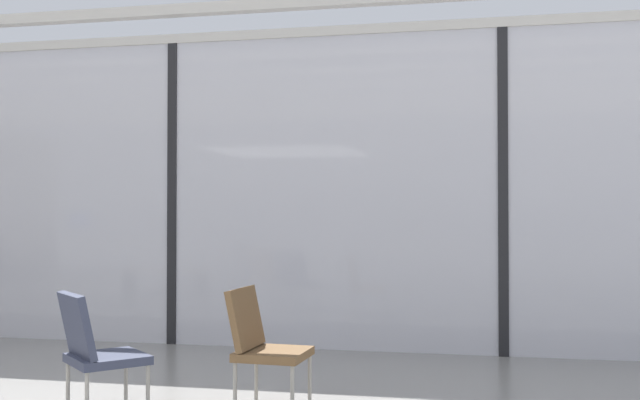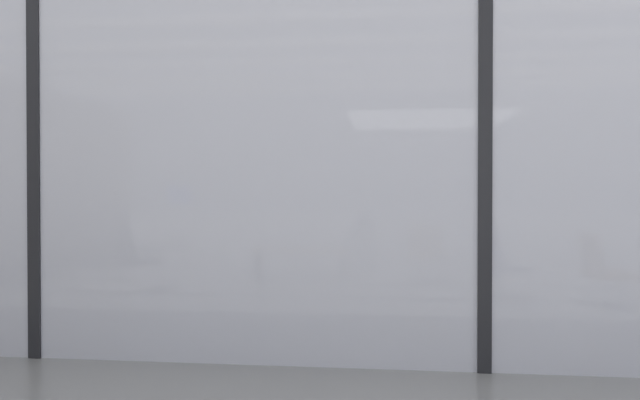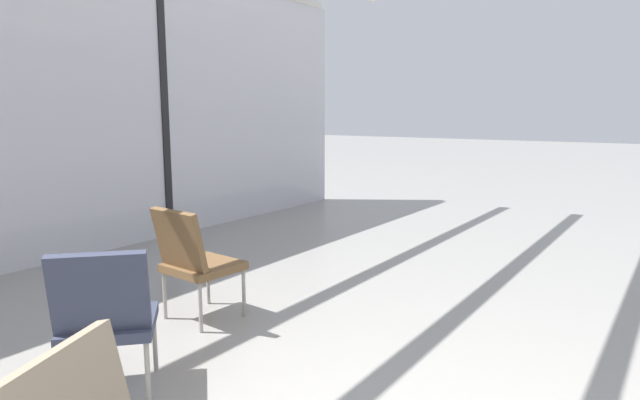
# 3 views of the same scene
# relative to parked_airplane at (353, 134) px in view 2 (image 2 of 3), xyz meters

# --- Properties ---
(glass_curtain_wall) EXTENTS (14.00, 0.08, 3.27)m
(glass_curtain_wall) POSITION_rel_parked_airplane_xyz_m (1.18, -4.39, -0.58)
(glass_curtain_wall) COLOR silver
(glass_curtain_wall) RESTS_ON ground
(window_mullion_0) EXTENTS (0.10, 0.12, 3.27)m
(window_mullion_0) POSITION_rel_parked_airplane_xyz_m (-2.32, -4.39, -0.58)
(window_mullion_0) COLOR black
(window_mullion_0) RESTS_ON ground
(window_mullion_1) EXTENTS (0.10, 0.12, 3.27)m
(window_mullion_1) POSITION_rel_parked_airplane_xyz_m (1.18, -4.39, -0.58)
(window_mullion_1) COLOR black
(window_mullion_1) RESTS_ON ground
(parked_airplane) EXTENTS (13.70, 4.43, 4.43)m
(parked_airplane) POSITION_rel_parked_airplane_xyz_m (0.00, 0.00, 0.00)
(parked_airplane) COLOR silver
(parked_airplane) RESTS_ON ground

